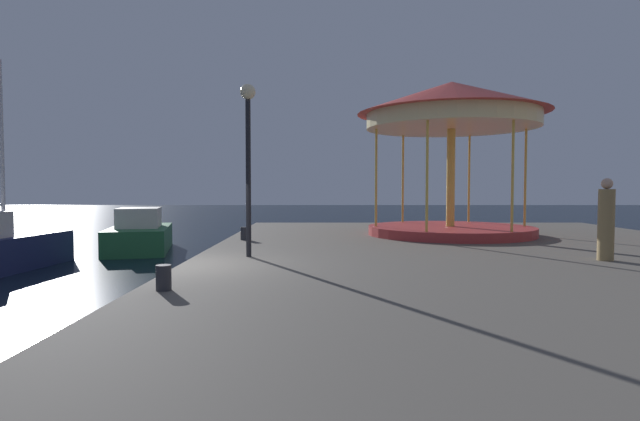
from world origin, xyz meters
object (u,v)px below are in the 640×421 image
(motorboat_green, at_px, (142,235))
(carousel, at_px, (454,122))
(person_by_the_water, at_px, (609,222))
(lamp_post_mid_promenade, at_px, (250,138))
(bollard_center, at_px, (166,278))
(bollard_north, at_px, (246,233))

(motorboat_green, distance_m, carousel, 12.18)
(carousel, bearing_deg, person_by_the_water, -72.72)
(lamp_post_mid_promenade, bearing_deg, carousel, 41.70)
(lamp_post_mid_promenade, relative_size, bollard_center, 10.02)
(lamp_post_mid_promenade, height_order, bollard_center, lamp_post_mid_promenade)
(bollard_north, distance_m, person_by_the_water, 9.76)
(lamp_post_mid_promenade, xyz_separation_m, bollard_center, (-0.79, -3.91, -2.57))
(motorboat_green, xyz_separation_m, bollard_center, (4.41, -11.34, 0.37))
(carousel, xyz_separation_m, lamp_post_mid_promenade, (-6.12, -5.45, -1.08))
(person_by_the_water, bearing_deg, bollard_center, -159.52)
(motorboat_green, height_order, carousel, carousel)
(motorboat_green, bearing_deg, bollard_north, -38.66)
(motorboat_green, distance_m, bollard_north, 5.82)
(bollard_north, bearing_deg, lamp_post_mid_promenade, -80.02)
(motorboat_green, bearing_deg, bollard_center, -68.74)
(motorboat_green, relative_size, bollard_north, 12.08)
(bollard_center, relative_size, person_by_the_water, 0.22)
(bollard_center, bearing_deg, lamp_post_mid_promenade, 78.55)
(carousel, distance_m, bollard_north, 7.88)
(motorboat_green, relative_size, lamp_post_mid_promenade, 1.21)
(motorboat_green, height_order, person_by_the_water, person_by_the_water)
(bollard_center, height_order, bollard_north, same)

